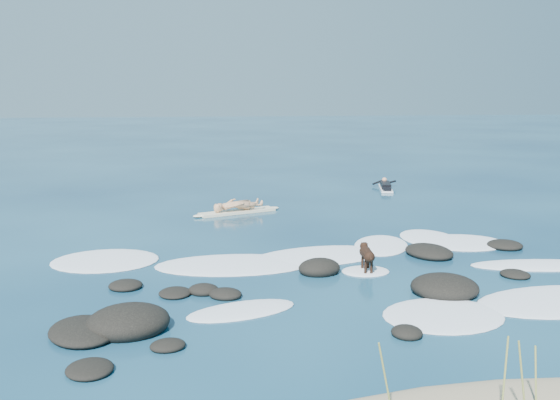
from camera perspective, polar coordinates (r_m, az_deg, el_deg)
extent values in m
plane|color=#0A2642|center=(14.98, 8.77, -5.92)|extent=(160.00, 160.00, 0.00)
cylinder|color=olive|center=(8.65, 22.35, -15.00)|extent=(0.04, 0.18, 0.85)
cylinder|color=olive|center=(7.99, 19.79, -15.70)|extent=(0.12, 0.14, 1.18)
cylinder|color=olive|center=(7.84, 9.67, -16.08)|extent=(0.28, 0.17, 1.07)
cylinder|color=olive|center=(8.09, 21.32, -15.58)|extent=(0.23, 0.05, 1.15)
ellipsoid|color=black|center=(12.66, -5.02, -8.58)|extent=(0.85, 0.80, 0.23)
ellipsoid|color=black|center=(13.56, -13.94, -7.59)|extent=(0.79, 0.77, 0.21)
ellipsoid|color=black|center=(13.24, 14.82, -7.73)|extent=(1.67, 1.60, 0.52)
ellipsoid|color=black|center=(11.28, -17.56, -11.36)|extent=(1.58, 1.76, 0.29)
ellipsoid|color=black|center=(12.94, -7.00, -8.17)|extent=(0.75, 0.70, 0.25)
ellipsoid|color=black|center=(10.44, -10.23, -12.97)|extent=(0.68, 0.61, 0.19)
ellipsoid|color=black|center=(14.89, 20.69, -6.38)|extent=(0.85, 0.88, 0.19)
ellipsoid|color=black|center=(12.92, -9.58, -8.38)|extent=(0.70, 0.76, 0.17)
ellipsoid|color=black|center=(9.91, -17.02, -14.56)|extent=(0.87, 0.91, 0.18)
ellipsoid|color=black|center=(14.21, 3.62, -6.24)|extent=(1.21, 1.13, 0.44)
ellipsoid|color=black|center=(17.42, 19.87, -3.91)|extent=(1.13, 1.12, 0.26)
ellipsoid|color=black|center=(10.96, 11.52, -11.81)|extent=(0.69, 0.71, 0.23)
ellipsoid|color=black|center=(16.08, 13.47, -4.64)|extent=(1.43, 1.62, 0.35)
ellipsoid|color=black|center=(11.27, -13.72, -10.79)|extent=(1.80, 1.71, 0.57)
ellipsoid|color=white|center=(14.85, -4.28, -5.93)|extent=(3.78, 2.03, 0.12)
ellipsoid|color=white|center=(15.58, 3.40, -5.14)|extent=(3.81, 2.59, 0.12)
ellipsoid|color=white|center=(15.74, -15.68, -5.35)|extent=(2.61, 2.21, 0.12)
ellipsoid|color=white|center=(11.89, -3.53, -10.07)|extent=(2.36, 1.60, 0.12)
ellipsoid|color=white|center=(12.02, 14.70, -10.17)|extent=(2.50, 2.15, 0.12)
ellipsoid|color=white|center=(17.60, 16.30, -3.76)|extent=(2.49, 2.04, 0.12)
ellipsoid|color=white|center=(11.83, 13.64, -10.45)|extent=(1.43, 1.55, 0.12)
ellipsoid|color=white|center=(16.82, 9.22, -4.11)|extent=(2.12, 2.66, 0.12)
ellipsoid|color=white|center=(17.86, 13.51, -3.42)|extent=(1.63, 2.25, 0.12)
ellipsoid|color=white|center=(16.01, 22.89, -5.53)|extent=(3.54, 1.42, 0.12)
ellipsoid|color=white|center=(15.75, 5.06, -4.99)|extent=(2.45, 2.17, 0.12)
ellipsoid|color=white|center=(14.42, 7.83, -6.48)|extent=(1.10, 0.90, 0.12)
cube|color=#F2E7C1|center=(20.91, -3.92, -1.09)|extent=(2.65, 1.49, 0.09)
ellipsoid|color=#F2E7C1|center=(21.49, -0.75, -0.75)|extent=(0.60, 0.48, 0.10)
ellipsoid|color=#F2E7C1|center=(20.39, -7.26, -1.43)|extent=(0.60, 0.48, 0.10)
imported|color=tan|center=(20.75, -3.95, 1.35)|extent=(0.61, 0.73, 1.71)
cube|color=white|center=(26.12, 9.62, 1.05)|extent=(0.90, 2.09, 0.07)
ellipsoid|color=white|center=(27.13, 9.46, 1.39)|extent=(0.34, 0.49, 0.08)
cube|color=black|center=(26.10, 9.63, 1.35)|extent=(0.64, 1.30, 0.20)
sphere|color=tan|center=(26.80, 9.52, 1.82)|extent=(0.25, 0.25, 0.21)
cylinder|color=black|center=(26.93, 8.95, 1.62)|extent=(0.52, 0.17, 0.23)
cylinder|color=black|center=(26.97, 10.04, 1.60)|extent=(0.46, 0.37, 0.23)
cube|color=black|center=(25.43, 9.75, 1.03)|extent=(0.42, 0.57, 0.13)
cylinder|color=black|center=(14.21, 7.97, -4.93)|extent=(0.29, 0.54, 0.25)
sphere|color=black|center=(14.43, 7.79, -4.69)|extent=(0.28, 0.28, 0.26)
sphere|color=black|center=(13.99, 8.17, -5.18)|extent=(0.25, 0.25, 0.24)
sphere|color=black|center=(14.55, 7.68, -4.20)|extent=(0.20, 0.20, 0.19)
cone|color=black|center=(14.66, 7.59, -4.14)|extent=(0.11, 0.12, 0.10)
cone|color=black|center=(14.52, 7.50, -3.92)|extent=(0.09, 0.07, 0.09)
cone|color=black|center=(14.54, 7.89, -3.91)|extent=(0.09, 0.07, 0.09)
cylinder|color=black|center=(14.44, 7.54, -5.79)|extent=(0.07, 0.07, 0.34)
cylinder|color=black|center=(14.47, 8.07, -5.78)|extent=(0.07, 0.07, 0.34)
cylinder|color=black|center=(14.10, 7.82, -6.19)|extent=(0.07, 0.07, 0.34)
cylinder|color=black|center=(14.13, 8.36, -6.17)|extent=(0.07, 0.07, 0.34)
cylinder|color=black|center=(13.87, 8.27, -5.13)|extent=(0.06, 0.25, 0.15)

